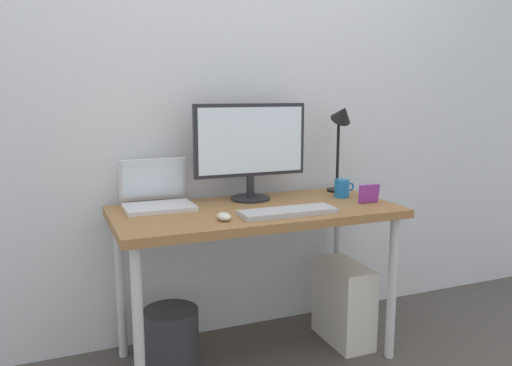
{
  "coord_description": "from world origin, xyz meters",
  "views": [
    {
      "loc": [
        -0.9,
        -2.21,
        1.3
      ],
      "look_at": [
        0.0,
        0.0,
        0.88
      ],
      "focal_mm": 36.34,
      "sensor_mm": 36.0,
      "label": 1
    }
  ],
  "objects": [
    {
      "name": "computer_tower",
      "position": [
        0.49,
        -0.02,
        0.21
      ],
      "size": [
        0.18,
        0.36,
        0.42
      ],
      "primitive_type": "cube",
      "color": "silver",
      "rests_on": "ground_plane"
    },
    {
      "name": "photo_frame",
      "position": [
        0.56,
        -0.11,
        0.81
      ],
      "size": [
        0.11,
        0.03,
        0.09
      ],
      "primitive_type": "cube",
      "rotation": [
        0.1,
        0.0,
        0.0
      ],
      "color": "purple",
      "rests_on": "desk"
    },
    {
      "name": "laptop",
      "position": [
        -0.43,
        0.2,
        0.82
      ],
      "size": [
        0.32,
        0.28,
        0.23
      ],
      "color": "silver",
      "rests_on": "desk"
    },
    {
      "name": "wastebasket",
      "position": [
        -0.42,
        0.04,
        0.15
      ],
      "size": [
        0.26,
        0.26,
        0.3
      ],
      "primitive_type": "cylinder",
      "color": "#333338",
      "rests_on": "ground_plane"
    },
    {
      "name": "desk",
      "position": [
        0.0,
        0.0,
        0.68
      ],
      "size": [
        1.34,
        0.63,
        0.76
      ],
      "color": "olive",
      "rests_on": "ground_plane"
    },
    {
      "name": "monitor",
      "position": [
        0.04,
        0.18,
        1.04
      ],
      "size": [
        0.58,
        0.2,
        0.49
      ],
      "color": "#232328",
      "rests_on": "desk"
    },
    {
      "name": "ground_plane",
      "position": [
        0.0,
        0.0,
        0.0
      ],
      "size": [
        6.0,
        6.0,
        0.0
      ],
      "primitive_type": "plane",
      "color": "#4C4742"
    },
    {
      "name": "keyboard",
      "position": [
        0.08,
        -0.18,
        0.77
      ],
      "size": [
        0.44,
        0.14,
        0.02
      ],
      "primitive_type": "cube",
      "color": "#B2B2B7",
      "rests_on": "desk"
    },
    {
      "name": "coffee_mug",
      "position": [
        0.51,
        0.06,
        0.81
      ],
      "size": [
        0.11,
        0.08,
        0.09
      ],
      "color": "#1E72BF",
      "rests_on": "desk"
    },
    {
      "name": "desk_lamp",
      "position": [
        0.57,
        0.18,
        1.11
      ],
      "size": [
        0.11,
        0.16,
        0.49
      ],
      "color": "black",
      "rests_on": "desk"
    },
    {
      "name": "mouse",
      "position": [
        -0.22,
        -0.17,
        0.78
      ],
      "size": [
        0.06,
        0.09,
        0.03
      ],
      "primitive_type": "ellipsoid",
      "color": "silver",
      "rests_on": "desk"
    },
    {
      "name": "back_wall",
      "position": [
        0.0,
        0.38,
        1.3
      ],
      "size": [
        4.4,
        0.04,
        2.6
      ],
      "primitive_type": "cube",
      "color": "silver",
      "rests_on": "ground_plane"
    }
  ]
}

